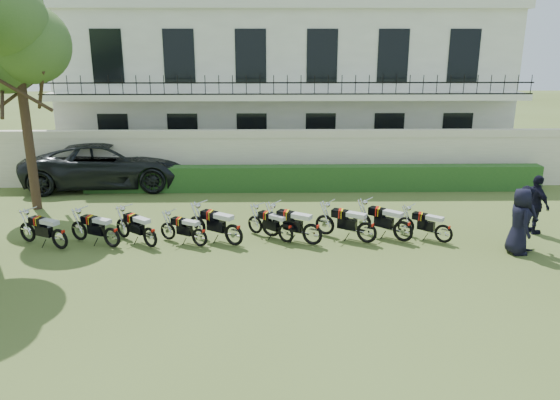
% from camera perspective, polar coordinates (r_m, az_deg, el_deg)
% --- Properties ---
extents(ground, '(100.00, 100.00, 0.00)m').
position_cam_1_polar(ground, '(14.87, 1.74, -6.48)').
color(ground, '#465421').
rests_on(ground, ground).
extents(perimeter_wall, '(30.00, 0.35, 2.30)m').
position_cam_1_polar(perimeter_wall, '(22.17, 0.79, 4.46)').
color(perimeter_wall, '#ECE2C6').
rests_on(perimeter_wall, ground).
extents(hedge, '(18.00, 0.60, 1.00)m').
position_cam_1_polar(hedge, '(21.60, 3.51, 2.27)').
color(hedge, '#1A4A1C').
rests_on(hedge, ground).
extents(building, '(20.40, 9.60, 7.40)m').
position_cam_1_polar(building, '(27.72, 0.42, 12.19)').
color(building, white).
rests_on(building, ground).
extents(tree_west_near, '(3.40, 3.20, 7.90)m').
position_cam_1_polar(tree_west_near, '(20.41, -25.88, 15.18)').
color(tree_west_near, '#473323').
rests_on(tree_west_near, ground).
extents(motorcycle_0, '(1.74, 0.97, 1.04)m').
position_cam_1_polar(motorcycle_0, '(16.73, -22.08, -3.31)').
color(motorcycle_0, black).
rests_on(motorcycle_0, ground).
extents(motorcycle_1, '(1.71, 0.98, 1.03)m').
position_cam_1_polar(motorcycle_1, '(16.37, -17.19, -3.27)').
color(motorcycle_1, black).
rests_on(motorcycle_1, ground).
extents(motorcycle_2, '(1.50, 1.28, 1.03)m').
position_cam_1_polar(motorcycle_2, '(16.09, -13.46, -3.32)').
color(motorcycle_2, black).
rests_on(motorcycle_2, ground).
extents(motorcycle_3, '(1.52, 0.91, 0.93)m').
position_cam_1_polar(motorcycle_3, '(15.90, -8.41, -3.44)').
color(motorcycle_3, black).
rests_on(motorcycle_3, ground).
extents(motorcycle_4, '(1.75, 1.21, 1.11)m').
position_cam_1_polar(motorcycle_4, '(15.81, -4.86, -3.10)').
color(motorcycle_4, black).
rests_on(motorcycle_4, ground).
extents(motorcycle_5, '(1.41, 1.23, 0.97)m').
position_cam_1_polar(motorcycle_5, '(16.02, 0.61, -3.03)').
color(motorcycle_5, black).
rests_on(motorcycle_5, ground).
extents(motorcycle_6, '(1.80, 1.12, 1.11)m').
position_cam_1_polar(motorcycle_6, '(15.84, 3.40, -3.04)').
color(motorcycle_6, black).
rests_on(motorcycle_6, ground).
extents(motorcycle_7, '(1.76, 1.13, 1.09)m').
position_cam_1_polar(motorcycle_7, '(16.17, 9.08, -2.85)').
color(motorcycle_7, black).
rests_on(motorcycle_7, ground).
extents(motorcycle_8, '(1.64, 1.32, 1.10)m').
position_cam_1_polar(motorcycle_8, '(16.47, 12.77, -2.68)').
color(motorcycle_8, black).
rests_on(motorcycle_8, ground).
extents(motorcycle_9, '(1.44, 1.14, 0.96)m').
position_cam_1_polar(motorcycle_9, '(16.71, 16.77, -2.94)').
color(motorcycle_9, black).
rests_on(motorcycle_9, ground).
extents(suv, '(6.80, 3.53, 1.83)m').
position_cam_1_polar(suv, '(23.23, -17.40, 3.61)').
color(suv, black).
rests_on(suv, ground).
extents(officer_3, '(0.60, 0.92, 1.89)m').
position_cam_1_polar(officer_3, '(16.54, 23.74, -2.03)').
color(officer_3, black).
rests_on(officer_3, ground).
extents(officer_4, '(0.84, 1.00, 1.84)m').
position_cam_1_polar(officer_4, '(17.05, 24.18, -1.64)').
color(officer_4, black).
rests_on(officer_4, ground).
extents(officer_5, '(0.74, 1.16, 1.84)m').
position_cam_1_polar(officer_5, '(18.45, 25.13, -0.44)').
color(officer_5, black).
rests_on(officer_5, ground).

